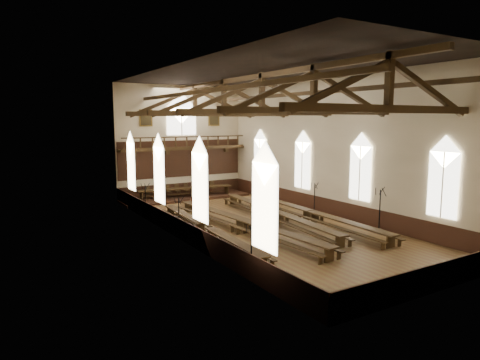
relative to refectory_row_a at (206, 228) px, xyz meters
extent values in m
plane|color=brown|center=(4.34, 0.58, -0.49)|extent=(26.00, 26.00, 0.00)
plane|color=beige|center=(4.34, 13.58, 4.51)|extent=(12.00, 0.00, 12.00)
plane|color=beige|center=(4.34, -12.42, 4.51)|extent=(12.00, 0.00, 12.00)
plane|color=beige|center=(-1.66, 0.58, 4.51)|extent=(0.00, 26.00, 26.00)
plane|color=beige|center=(10.34, 0.58, 4.51)|extent=(0.00, 26.00, 26.00)
plane|color=black|center=(4.34, 0.58, 9.51)|extent=(26.00, 26.00, 0.00)
cube|color=#35190F|center=(4.34, 13.54, 0.11)|extent=(11.90, 0.08, 1.20)
cube|color=#35190F|center=(4.34, -12.38, 0.11)|extent=(11.90, 0.08, 1.20)
cube|color=#35190F|center=(-1.62, 0.58, 0.11)|extent=(0.08, 25.90, 1.20)
cube|color=#35190F|center=(10.30, 0.58, 0.11)|extent=(0.08, 25.90, 1.20)
cube|color=white|center=(-1.56, -8.42, 2.91)|extent=(0.05, 1.80, 3.60)
cube|color=white|center=(-1.56, -8.42, 4.71)|extent=(0.05, 1.80, 1.80)
cylinder|color=beige|center=(-1.52, -8.42, 2.91)|extent=(0.08, 0.08, 3.60)
cube|color=white|center=(-1.56, -2.42, 2.91)|extent=(0.05, 1.80, 3.60)
cube|color=white|center=(-1.56, -2.42, 4.71)|extent=(0.05, 1.80, 1.80)
cylinder|color=beige|center=(-1.52, -2.42, 2.91)|extent=(0.08, 0.08, 3.60)
cube|color=white|center=(-1.56, 3.58, 2.91)|extent=(0.05, 1.80, 3.60)
cube|color=white|center=(-1.56, 3.58, 4.71)|extent=(0.05, 1.80, 1.80)
cylinder|color=beige|center=(-1.52, 3.58, 2.91)|extent=(0.08, 0.08, 3.60)
cube|color=white|center=(-1.56, 9.58, 2.91)|extent=(0.05, 1.80, 3.60)
cube|color=white|center=(-1.56, 9.58, 4.71)|extent=(0.05, 1.80, 1.80)
cylinder|color=beige|center=(-1.52, 9.58, 2.91)|extent=(0.08, 0.08, 3.60)
cube|color=white|center=(10.24, -8.42, 2.91)|extent=(0.05, 1.80, 3.60)
cube|color=white|center=(10.24, -8.42, 4.71)|extent=(0.05, 1.80, 1.80)
cylinder|color=beige|center=(10.20, -8.42, 2.91)|extent=(0.08, 0.08, 3.60)
cube|color=white|center=(10.24, -2.42, 2.91)|extent=(0.05, 1.80, 3.60)
cube|color=white|center=(10.24, -2.42, 4.71)|extent=(0.05, 1.80, 1.80)
cylinder|color=beige|center=(10.20, -2.42, 2.91)|extent=(0.08, 0.08, 3.60)
cube|color=white|center=(10.24, 3.58, 2.91)|extent=(0.05, 1.80, 3.60)
cube|color=white|center=(10.24, 3.58, 4.71)|extent=(0.05, 1.80, 1.80)
cylinder|color=beige|center=(10.20, 3.58, 2.91)|extent=(0.08, 0.08, 3.60)
cube|color=white|center=(10.24, 9.58, 2.91)|extent=(0.05, 1.80, 3.60)
cube|color=white|center=(10.24, 9.58, 4.71)|extent=(0.05, 1.80, 1.80)
cylinder|color=beige|center=(10.20, 9.58, 2.91)|extent=(0.08, 0.08, 3.60)
cube|color=white|center=(4.34, 13.48, 6.31)|extent=(2.80, 0.05, 2.40)
cube|color=white|center=(4.34, 13.48, 7.51)|extent=(2.80, 0.05, 2.80)
cylinder|color=beige|center=(4.34, 13.44, 6.31)|extent=(0.10, 0.10, 2.40)
cube|color=#342310|center=(4.34, 12.93, 3.91)|extent=(11.80, 1.20, 0.20)
cube|color=#35190F|center=(4.34, 13.52, 2.96)|extent=(11.80, 0.10, 3.30)
cube|color=#342310|center=(4.34, 12.39, 4.96)|extent=(11.60, 0.12, 0.10)
cube|color=#342310|center=(4.34, 12.39, 4.06)|extent=(11.60, 0.12, 0.10)
cube|color=#342310|center=(-0.16, 13.33, 3.66)|extent=(0.35, 0.40, 0.50)
cube|color=#342310|center=(2.84, 13.33, 3.66)|extent=(0.35, 0.40, 0.50)
cube|color=#342310|center=(5.84, 13.33, 3.66)|extent=(0.35, 0.40, 0.50)
cube|color=#342310|center=(8.84, 13.33, 3.66)|extent=(0.35, 0.40, 0.50)
cube|color=brown|center=(1.04, 13.49, 6.61)|extent=(1.15, 0.06, 1.45)
cube|color=black|center=(1.04, 13.45, 6.61)|extent=(0.95, 0.04, 1.25)
cube|color=brown|center=(7.64, 13.49, 6.61)|extent=(1.15, 0.06, 1.45)
cube|color=black|center=(7.64, 13.45, 6.61)|extent=(0.95, 0.04, 1.25)
cube|color=#342310|center=(4.34, -9.42, 6.91)|extent=(11.70, 0.35, 0.35)
cube|color=#342310|center=(4.34, -9.42, 8.21)|extent=(0.30, 0.30, 2.40)
cube|color=#342310|center=(1.46, -9.42, 7.81)|extent=(5.44, 0.26, 2.40)
cube|color=#342310|center=(7.22, -9.42, 7.81)|extent=(5.44, 0.26, 2.40)
cube|color=#342310|center=(4.34, -4.42, 6.91)|extent=(11.70, 0.35, 0.35)
cube|color=#342310|center=(4.34, -4.42, 8.21)|extent=(0.30, 0.30, 2.40)
cube|color=#342310|center=(1.46, -4.42, 7.81)|extent=(5.44, 0.26, 2.40)
cube|color=#342310|center=(7.22, -4.42, 7.81)|extent=(5.44, 0.26, 2.40)
cube|color=#342310|center=(4.34, 0.58, 6.91)|extent=(11.70, 0.35, 0.35)
cube|color=#342310|center=(4.34, 0.58, 8.21)|extent=(0.30, 0.30, 2.40)
cube|color=#342310|center=(1.46, 0.58, 7.81)|extent=(5.44, 0.26, 2.40)
cube|color=#342310|center=(7.22, 0.58, 7.81)|extent=(5.44, 0.26, 2.40)
cube|color=#342310|center=(4.34, 5.58, 6.91)|extent=(11.70, 0.35, 0.35)
cube|color=#342310|center=(4.34, 5.58, 8.21)|extent=(0.30, 0.30, 2.40)
cube|color=#342310|center=(1.46, 5.58, 7.81)|extent=(5.44, 0.26, 2.40)
cube|color=#342310|center=(7.22, 5.58, 7.81)|extent=(5.44, 0.26, 2.40)
cube|color=#342310|center=(4.34, 10.58, 6.91)|extent=(11.70, 0.35, 0.35)
cube|color=#342310|center=(4.34, 10.58, 8.21)|extent=(0.30, 0.30, 2.40)
cube|color=#342310|center=(1.46, 10.58, 7.81)|extent=(5.44, 0.26, 2.40)
cube|color=#342310|center=(7.22, 10.58, 7.81)|extent=(5.44, 0.26, 2.40)
cube|color=#342310|center=(0.98, 0.58, 8.21)|extent=(0.25, 25.70, 0.25)
cube|color=#342310|center=(7.70, 0.58, 8.21)|extent=(0.25, 25.70, 0.25)
cube|color=#342310|center=(4.34, 0.58, 9.21)|extent=(0.30, 25.70, 0.30)
cube|color=#342310|center=(0.00, -3.70, 0.15)|extent=(0.98, 6.30, 0.07)
cube|color=#342310|center=(0.00, -6.52, -0.19)|extent=(0.54, 0.10, 0.60)
cube|color=#342310|center=(0.00, -0.88, -0.19)|extent=(0.54, 0.10, 0.60)
cube|color=#342310|center=(0.00, -3.70, -0.27)|extent=(0.39, 5.55, 0.07)
cube|color=#342310|center=(-0.55, -3.67, -0.11)|extent=(0.61, 6.28, 0.05)
cube|color=#342310|center=(-0.55, -6.54, -0.32)|extent=(0.20, 0.07, 0.35)
cube|color=#342310|center=(-0.55, -0.80, -0.32)|extent=(0.20, 0.07, 0.35)
cube|color=#342310|center=(0.55, -3.73, -0.11)|extent=(0.61, 6.28, 0.05)
cube|color=#342310|center=(0.55, -6.60, -0.32)|extent=(0.20, 0.07, 0.35)
cube|color=#342310|center=(0.55, -0.86, -0.32)|extent=(0.20, 0.07, 0.35)
cube|color=#342310|center=(0.00, 3.70, 0.15)|extent=(0.98, 6.30, 0.07)
cube|color=#342310|center=(0.00, 0.88, -0.19)|extent=(0.54, 0.10, 0.60)
cube|color=#342310|center=(0.00, 6.52, -0.19)|extent=(0.54, 0.10, 0.60)
cube|color=#342310|center=(0.00, 3.70, -0.27)|extent=(0.39, 5.55, 0.07)
cube|color=#342310|center=(-0.55, 3.73, -0.11)|extent=(0.61, 6.28, 0.05)
cube|color=#342310|center=(-0.55, 0.86, -0.32)|extent=(0.20, 0.07, 0.35)
cube|color=#342310|center=(-0.55, 6.60, -0.32)|extent=(0.20, 0.07, 0.35)
cube|color=#342310|center=(0.55, 3.67, -0.11)|extent=(0.61, 6.28, 0.05)
cube|color=#342310|center=(0.55, 0.80, -0.32)|extent=(0.20, 0.07, 0.35)
cube|color=#342310|center=(0.55, 6.54, -0.32)|extent=(0.20, 0.07, 0.35)
cube|color=#342310|center=(2.43, -4.02, 0.26)|extent=(1.35, 7.46, 0.08)
cube|color=#342310|center=(2.43, -7.36, -0.13)|extent=(0.64, 0.14, 0.71)
cube|color=#342310|center=(2.43, -0.68, -0.13)|extent=(0.64, 0.14, 0.71)
cube|color=#342310|center=(2.43, -4.02, -0.23)|extent=(0.63, 6.56, 0.08)
cube|color=#342310|center=(1.77, -4.08, -0.04)|extent=(0.91, 7.42, 0.06)
cube|color=#342310|center=(1.77, -7.47, -0.28)|extent=(0.24, 0.09, 0.41)
cube|color=#342310|center=(1.77, -0.68, -0.28)|extent=(0.24, 0.09, 0.41)
cube|color=#342310|center=(3.08, -3.97, -0.04)|extent=(0.91, 7.42, 0.06)
cube|color=#342310|center=(3.08, -7.36, -0.28)|extent=(0.24, 0.09, 0.41)
cube|color=#342310|center=(3.08, -0.57, -0.28)|extent=(0.24, 0.09, 0.41)
cube|color=#342310|center=(2.43, 3.38, 0.26)|extent=(1.35, 7.46, 0.08)
cube|color=#342310|center=(2.43, 0.04, -0.13)|extent=(0.64, 0.14, 0.71)
cube|color=#342310|center=(2.43, 6.72, -0.13)|extent=(0.64, 0.14, 0.71)
cube|color=#342310|center=(2.43, 3.38, -0.23)|extent=(0.63, 6.56, 0.08)
cube|color=#342310|center=(1.77, 3.32, -0.04)|extent=(0.91, 7.42, 0.06)
cube|color=#342310|center=(1.77, -0.07, -0.28)|extent=(0.24, 0.09, 0.41)
cube|color=#342310|center=(1.77, 6.72, -0.28)|extent=(0.24, 0.09, 0.41)
cube|color=#342310|center=(3.08, 3.43, -0.04)|extent=(0.91, 7.42, 0.06)
cube|color=#342310|center=(3.08, 0.04, -0.28)|extent=(0.24, 0.09, 0.41)
cube|color=#342310|center=(3.08, 6.83, -0.28)|extent=(0.24, 0.09, 0.41)
cube|color=#342310|center=(5.81, -2.77, 0.23)|extent=(1.36, 7.13, 0.08)
cube|color=#342310|center=(5.81, -5.96, -0.15)|extent=(0.61, 0.14, 0.68)
cube|color=#342310|center=(5.81, 0.42, -0.15)|extent=(0.61, 0.14, 0.68)
cube|color=#342310|center=(5.81, -2.77, -0.24)|extent=(0.66, 6.26, 0.08)
cube|color=#342310|center=(5.19, -2.71, -0.06)|extent=(0.94, 7.09, 0.06)
cube|color=#342310|center=(5.19, -5.95, -0.29)|extent=(0.23, 0.09, 0.40)
cube|color=#342310|center=(5.19, 0.53, -0.29)|extent=(0.23, 0.09, 0.40)
cube|color=#342310|center=(6.44, -2.83, -0.06)|extent=(0.94, 7.09, 0.06)
cube|color=#342310|center=(6.44, -6.07, -0.29)|extent=(0.23, 0.09, 0.40)
cube|color=#342310|center=(6.44, 0.41, -0.29)|extent=(0.23, 0.09, 0.40)
cube|color=#342310|center=(5.81, 4.63, 0.23)|extent=(1.36, 7.13, 0.08)
cube|color=#342310|center=(5.81, 1.44, -0.15)|extent=(0.61, 0.14, 0.68)
cube|color=#342310|center=(5.81, 7.82, -0.15)|extent=(0.61, 0.14, 0.68)
cube|color=#342310|center=(5.81, 4.63, -0.24)|extent=(0.66, 6.26, 0.08)
cube|color=#342310|center=(5.19, 4.69, -0.06)|extent=(0.94, 7.09, 0.06)
cube|color=#342310|center=(5.19, 1.45, -0.29)|extent=(0.23, 0.09, 0.40)
cube|color=#342310|center=(5.19, 7.93, -0.29)|extent=(0.23, 0.09, 0.40)
cube|color=#342310|center=(6.44, 4.57, -0.06)|extent=(0.94, 7.09, 0.06)
cube|color=#342310|center=(6.44, 1.33, -0.29)|extent=(0.23, 0.09, 0.40)
cube|color=#342310|center=(6.44, 7.81, -0.29)|extent=(0.23, 0.09, 0.40)
cube|color=#342310|center=(7.81, -4.11, 0.24)|extent=(1.03, 7.27, 0.08)
cube|color=#342310|center=(7.81, -7.37, -0.14)|extent=(0.62, 0.11, 0.69)
cube|color=#342310|center=(7.81, -0.85, -0.14)|extent=(0.62, 0.11, 0.69)
cube|color=#342310|center=(7.81, -4.11, -0.23)|extent=(0.35, 6.41, 0.08)
cube|color=#342310|center=(7.17, -4.08, -0.06)|extent=(0.59, 7.25, 0.06)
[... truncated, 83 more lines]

